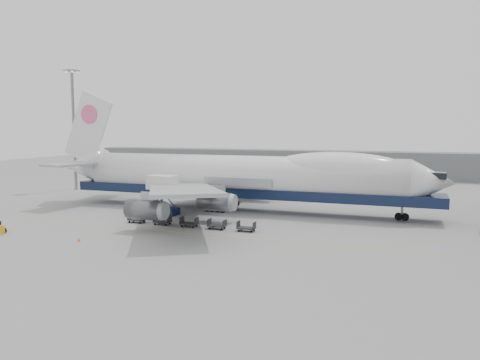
% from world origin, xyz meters
% --- Properties ---
extents(ground, '(260.00, 260.00, 0.00)m').
position_xyz_m(ground, '(0.00, 0.00, 0.00)').
color(ground, gray).
rests_on(ground, ground).
extents(apron_line, '(60.00, 0.15, 0.01)m').
position_xyz_m(apron_line, '(0.00, -6.00, 0.01)').
color(apron_line, gold).
rests_on(apron_line, ground).
extents(hangar, '(110.00, 8.00, 7.00)m').
position_xyz_m(hangar, '(-10.00, 70.00, 3.50)').
color(hangar, slate).
rests_on(hangar, ground).
extents(floodlight_mast, '(2.40, 2.40, 25.43)m').
position_xyz_m(floodlight_mast, '(-42.00, 24.00, 14.27)').
color(floodlight_mast, slate).
rests_on(floodlight_mast, ground).
extents(airliner, '(67.00, 55.30, 19.98)m').
position_xyz_m(airliner, '(0.64, 12.00, 5.62)').
color(airliner, white).
rests_on(airliner, ground).
extents(catering_truck, '(5.02, 3.68, 6.06)m').
position_xyz_m(catering_truck, '(-9.86, 4.52, 3.44)').
color(catering_truck, '#182448').
rests_on(catering_truck, ground).
extents(traffic_cone, '(0.34, 0.34, 0.51)m').
position_xyz_m(traffic_cone, '(-10.65, -14.17, 0.24)').
color(traffic_cone, orange).
rests_on(traffic_cone, ground).
extents(dolly_0, '(2.30, 1.35, 1.30)m').
position_xyz_m(dolly_0, '(-10.21, -2.38, 0.53)').
color(dolly_0, '#2D2D30').
rests_on(dolly_0, ground).
extents(dolly_1, '(2.30, 1.35, 1.30)m').
position_xyz_m(dolly_1, '(-6.11, -2.38, 0.53)').
color(dolly_1, '#2D2D30').
rests_on(dolly_1, ground).
extents(dolly_2, '(2.30, 1.35, 1.30)m').
position_xyz_m(dolly_2, '(-2.02, -2.38, 0.53)').
color(dolly_2, '#2D2D30').
rests_on(dolly_2, ground).
extents(dolly_3, '(2.30, 1.35, 1.30)m').
position_xyz_m(dolly_3, '(2.08, -2.38, 0.53)').
color(dolly_3, '#2D2D30').
rests_on(dolly_3, ground).
extents(dolly_4, '(2.30, 1.35, 1.30)m').
position_xyz_m(dolly_4, '(6.17, -2.38, 0.53)').
color(dolly_4, '#2D2D30').
rests_on(dolly_4, ground).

